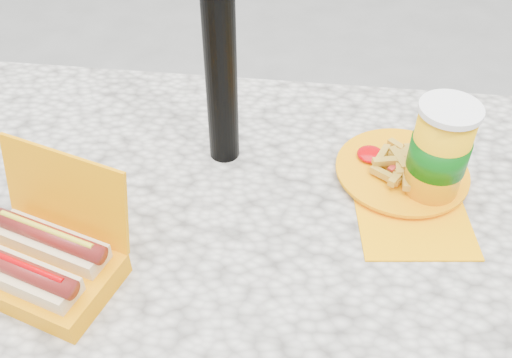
# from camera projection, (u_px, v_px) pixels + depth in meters

# --- Properties ---
(picnic_table) EXTENTS (1.20, 0.80, 0.75)m
(picnic_table) POSITION_uv_depth(u_px,v_px,m) (211.00, 266.00, 0.93)
(picnic_table) COLOR beige
(picnic_table) RESTS_ON ground
(hotdog_box) EXTENTS (0.24, 0.21, 0.16)m
(hotdog_box) POSITION_uv_depth(u_px,v_px,m) (41.00, 261.00, 0.76)
(hotdog_box) COLOR orange
(hotdog_box) RESTS_ON picnic_table
(fries_plate) EXTENTS (0.22, 0.30, 0.04)m
(fries_plate) POSITION_uv_depth(u_px,v_px,m) (402.00, 173.00, 0.92)
(fries_plate) COLOR #FFA000
(fries_plate) RESTS_ON picnic_table
(soda_cup) EXTENTS (0.09, 0.09, 0.17)m
(soda_cup) POSITION_uv_depth(u_px,v_px,m) (439.00, 153.00, 0.85)
(soda_cup) COLOR #FCAD07
(soda_cup) RESTS_ON picnic_table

